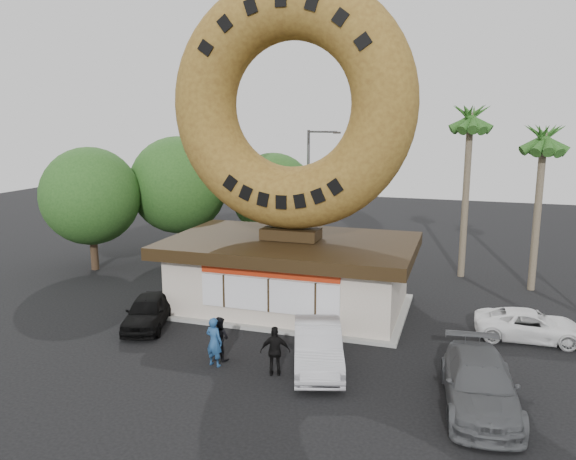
% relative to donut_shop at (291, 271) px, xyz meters
% --- Properties ---
extents(ground, '(90.00, 90.00, 0.00)m').
position_rel_donut_shop_xyz_m(ground, '(0.00, -5.98, -1.77)').
color(ground, black).
rests_on(ground, ground).
extents(donut_shop, '(11.20, 7.20, 3.80)m').
position_rel_donut_shop_xyz_m(donut_shop, '(0.00, 0.00, 0.00)').
color(donut_shop, beige).
rests_on(donut_shop, ground).
extents(giant_donut, '(10.98, 2.80, 10.98)m').
position_rel_donut_shop_xyz_m(giant_donut, '(0.00, 0.02, 7.52)').
color(giant_donut, olive).
rests_on(giant_donut, donut_shop).
extents(tree_west, '(6.00, 6.00, 7.65)m').
position_rel_donut_shop_xyz_m(tree_west, '(-9.50, 7.02, 2.87)').
color(tree_west, '#473321').
rests_on(tree_west, ground).
extents(tree_mid, '(5.20, 5.20, 6.63)m').
position_rel_donut_shop_xyz_m(tree_mid, '(-4.00, 9.02, 2.25)').
color(tree_mid, '#473321').
rests_on(tree_mid, ground).
extents(tree_far, '(5.60, 5.60, 7.14)m').
position_rel_donut_shop_xyz_m(tree_far, '(-13.00, 3.02, 2.56)').
color(tree_far, '#473321').
rests_on(tree_far, ground).
extents(palm_near, '(2.60, 2.60, 9.75)m').
position_rel_donut_shop_xyz_m(palm_near, '(7.50, 8.02, 6.65)').
color(palm_near, '#726651').
rests_on(palm_near, ground).
extents(palm_far, '(2.60, 2.60, 8.75)m').
position_rel_donut_shop_xyz_m(palm_far, '(11.00, 6.52, 5.72)').
color(palm_far, '#726651').
rests_on(palm_far, ground).
extents(street_lamp, '(2.11, 0.20, 8.00)m').
position_rel_donut_shop_xyz_m(street_lamp, '(-1.86, 10.02, 2.72)').
color(street_lamp, '#59595E').
rests_on(street_lamp, ground).
extents(person_left, '(0.73, 0.56, 1.80)m').
position_rel_donut_shop_xyz_m(person_left, '(-0.74, -6.78, -0.86)').
color(person_left, navy).
rests_on(person_left, ground).
extents(person_center, '(0.93, 0.80, 1.63)m').
position_rel_donut_shop_xyz_m(person_center, '(-0.79, -6.23, -0.95)').
color(person_center, black).
rests_on(person_center, ground).
extents(person_right, '(1.11, 0.71, 1.76)m').
position_rel_donut_shop_xyz_m(person_right, '(1.59, -6.84, -0.89)').
color(person_right, black).
rests_on(person_right, ground).
extents(car_black, '(2.70, 4.23, 1.34)m').
position_rel_donut_shop_xyz_m(car_black, '(-5.08, -4.12, -1.10)').
color(car_black, black).
rests_on(car_black, ground).
extents(car_silver, '(2.95, 5.00, 1.56)m').
position_rel_donut_shop_xyz_m(car_silver, '(2.80, -5.72, -0.99)').
color(car_silver, '#B6B6BB').
rests_on(car_silver, ground).
extents(car_grey, '(2.64, 5.41, 1.51)m').
position_rel_donut_shop_xyz_m(car_grey, '(8.26, -7.01, -1.01)').
color(car_grey, '#585A5D').
rests_on(car_grey, ground).
extents(car_white, '(4.35, 2.11, 1.19)m').
position_rel_donut_shop_xyz_m(car_white, '(10.28, -0.72, -1.17)').
color(car_white, white).
rests_on(car_white, ground).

